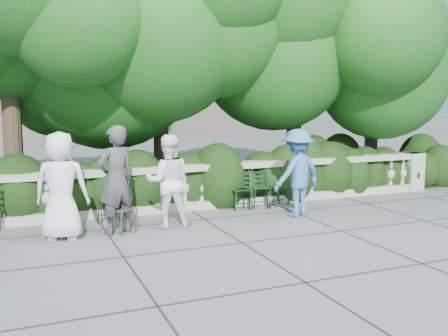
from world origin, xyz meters
name	(u,v)px	position (x,y,z in m)	size (l,w,h in m)	color
ground	(244,226)	(0.00, 0.00, 0.00)	(90.00, 90.00, 0.00)	#565A5E
balustrade	(210,186)	(0.00, 1.80, 0.49)	(12.00, 0.44, 1.00)	#9E998E
shrub_hedge	(193,198)	(0.00, 3.00, 0.00)	(15.00, 2.60, 1.70)	black
tree_canopy	(215,35)	(0.69, 3.19, 3.96)	(15.04, 6.52, 6.78)	#3F3023
chair_a	(111,222)	(-2.29, 1.34, 0.00)	(0.44, 0.48, 0.84)	black
chair_c	(242,211)	(0.53, 1.25, 0.00)	(0.44, 0.48, 0.84)	black
chair_d	(244,211)	(0.58, 1.26, 0.00)	(0.44, 0.48, 0.84)	black
chair_e	(262,208)	(1.04, 1.30, 0.00)	(0.44, 0.48, 0.84)	black
chair_f	(282,207)	(1.55, 1.28, 0.00)	(0.44, 0.48, 0.84)	black
chair_weathered	(128,235)	(-2.17, 0.27, 0.00)	(0.44, 0.48, 0.84)	black
person_businessman	(61,186)	(-3.26, 0.43, 0.93)	(0.91, 0.59, 1.87)	white
person_woman_grey	(116,180)	(-2.32, 0.43, 0.98)	(0.71, 0.47, 1.96)	#3A3A3E
person_casual_man	(168,181)	(-1.34, 0.54, 0.88)	(0.85, 0.67, 1.76)	white
person_older_blue	(297,173)	(1.38, 0.37, 0.90)	(1.17, 0.67, 1.81)	#3768A7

